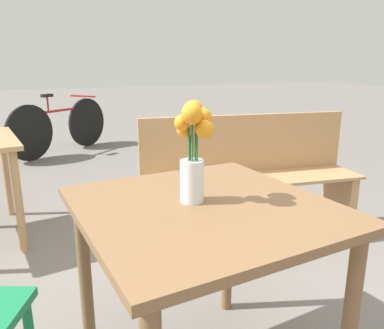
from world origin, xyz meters
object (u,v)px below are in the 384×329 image
object	(u,v)px
table_front	(204,234)
bench_near	(250,174)
flower_vase	(193,153)
bicycle	(61,126)

from	to	relation	value
table_front	bench_near	bearing A→B (deg)	48.62
flower_vase	bench_near	size ratio (longest dim) A/B	0.22
bench_near	bicycle	world-z (taller)	bench_near
bench_near	bicycle	size ratio (longest dim) A/B	1.07
table_front	flower_vase	bearing A→B (deg)	126.84
table_front	flower_vase	world-z (taller)	flower_vase
flower_vase	table_front	bearing A→B (deg)	-53.16
table_front	flower_vase	size ratio (longest dim) A/B	2.53
table_front	bench_near	size ratio (longest dim) A/B	0.56
table_front	bicycle	distance (m)	4.35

